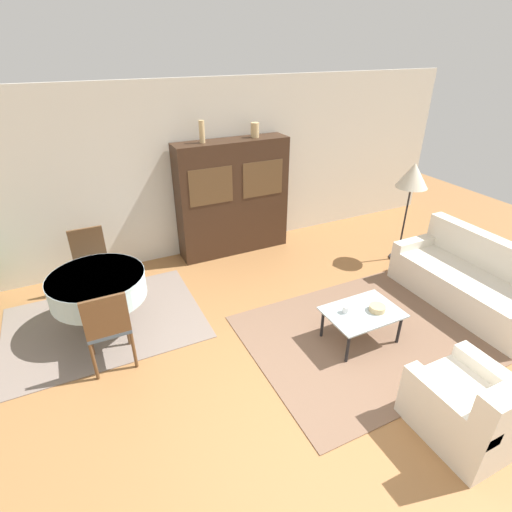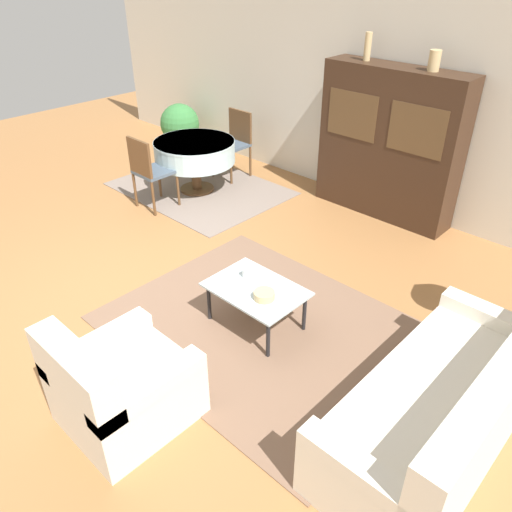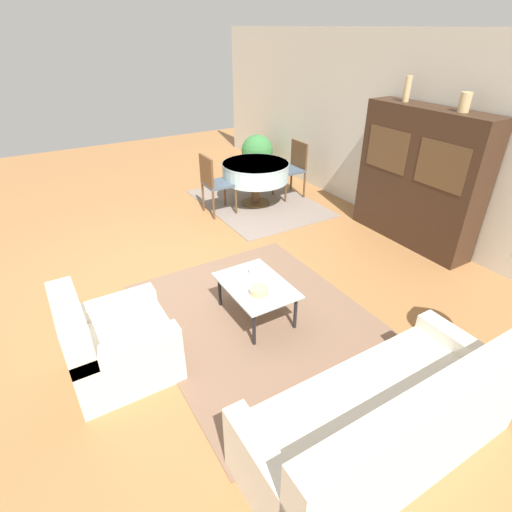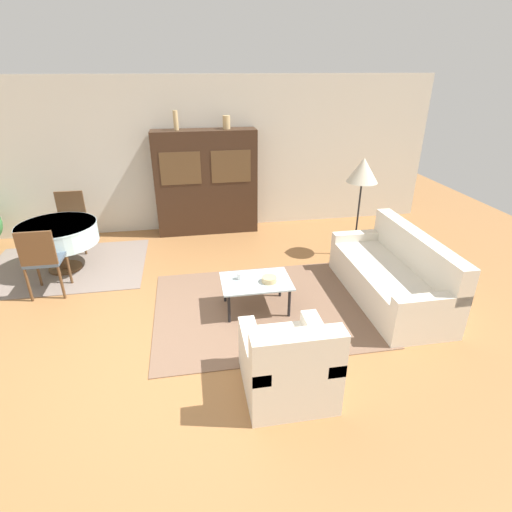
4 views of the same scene
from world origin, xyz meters
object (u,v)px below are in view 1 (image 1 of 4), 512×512
object	(u,v)px
dining_chair_far	(91,259)
vase_tall	(202,132)
vase_short	(255,130)
display_cabinet	(233,198)
bowl	(377,308)
couch	(472,283)
coffee_table	(362,314)
dining_chair_near	(107,325)
floor_lamp	(413,178)
dining_table	(98,287)
armchair	(474,409)
cup	(346,309)

from	to	relation	value
dining_chair_far	vase_tall	world-z (taller)	vase_tall
vase_short	display_cabinet	bearing A→B (deg)	-179.87
vase_tall	bowl	bearing A→B (deg)	-70.54
couch	coffee_table	distance (m)	1.81
dining_chair_near	floor_lamp	distance (m)	4.65
bowl	floor_lamp	bearing A→B (deg)	39.24
couch	display_cabinet	size ratio (longest dim) A/B	1.10
coffee_table	dining_table	world-z (taller)	dining_table
vase_tall	dining_chair_far	bearing A→B (deg)	-166.37
armchair	bowl	xyz separation A→B (m)	(0.11, 1.40, 0.13)
display_cabinet	cup	world-z (taller)	display_cabinet
dining_chair_far	vase_short	size ratio (longest dim) A/B	4.40
display_cabinet	dining_table	world-z (taller)	display_cabinet
coffee_table	floor_lamp	size ratio (longest dim) A/B	0.54
dining_chair_near	bowl	bearing A→B (deg)	-17.22
couch	floor_lamp	distance (m)	1.73
armchair	cup	xyz separation A→B (m)	(-0.24, 1.53, 0.14)
coffee_table	display_cabinet	bearing A→B (deg)	98.33
couch	floor_lamp	xyz separation A→B (m)	(0.06, 1.38, 1.04)
display_cabinet	dining_table	distance (m)	2.60
dining_chair_far	vase_tall	distance (m)	2.36
couch	dining_chair_near	bearing A→B (deg)	79.23
floor_lamp	cup	distance (m)	2.58
cup	vase_short	xyz separation A→B (m)	(0.17, 2.74, 1.49)
cup	display_cabinet	bearing A→B (deg)	94.65
cup	bowl	size ratio (longest dim) A/B	0.45
couch	dining_chair_near	distance (m)	4.58
floor_lamp	display_cabinet	bearing A→B (deg)	147.25
display_cabinet	bowl	distance (m)	2.97
bowl	vase_tall	xyz separation A→B (m)	(-1.02, 2.87, 1.55)
display_cabinet	dining_table	bearing A→B (deg)	-151.76
coffee_table	vase_short	size ratio (longest dim) A/B	3.93
dining_table	vase_short	distance (m)	3.23
vase_tall	armchair	bearing A→B (deg)	-78.01
cup	bowl	world-z (taller)	cup
dining_table	dining_chair_far	xyz separation A→B (m)	(0.00, 0.78, -0.02)
floor_lamp	vase_tall	xyz separation A→B (m)	(-2.73, 1.47, 0.64)
vase_tall	vase_short	world-z (taller)	vase_tall
couch	coffee_table	world-z (taller)	couch
coffee_table	vase_tall	size ratio (longest dim) A/B	2.73
dining_chair_near	vase_tall	distance (m)	3.06
display_cabinet	vase_tall	xyz separation A→B (m)	(-0.45, 0.00, 1.08)
display_cabinet	floor_lamp	size ratio (longest dim) A/B	1.16
coffee_table	bowl	distance (m)	0.18
coffee_table	vase_short	world-z (taller)	vase_short
armchair	dining_chair_far	bearing A→B (deg)	125.40
armchair	coffee_table	bearing A→B (deg)	91.84
coffee_table	dining_chair_far	distance (m)	3.58
coffee_table	dining_chair_far	size ratio (longest dim) A/B	0.89
dining_table	floor_lamp	world-z (taller)	floor_lamp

